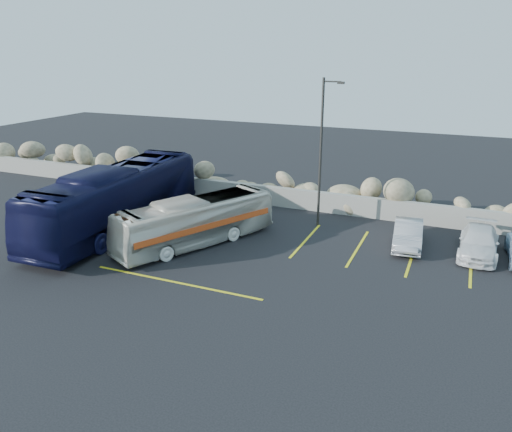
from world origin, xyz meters
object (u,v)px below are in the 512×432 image
at_px(tour_coach, 117,198).
at_px(vintage_bus, 195,221).
at_px(car_b, 408,234).
at_px(car_c, 479,242).
at_px(lamppost, 322,149).

bearing_deg(tour_coach, vintage_bus, -5.27).
height_order(car_b, car_c, car_b).
xyz_separation_m(tour_coach, car_c, (18.11, 3.81, -1.11)).
bearing_deg(lamppost, car_c, -7.13).
distance_m(tour_coach, car_c, 18.54).
bearing_deg(car_b, lamppost, 160.39).
bearing_deg(vintage_bus, car_c, 43.60).
bearing_deg(tour_coach, lamppost, 24.01).
xyz_separation_m(lamppost, car_b, (4.94, -1.26, -3.66)).
bearing_deg(vintage_bus, car_b, 47.64).
distance_m(vintage_bus, car_c, 13.75).
height_order(lamppost, tour_coach, lamppost).
height_order(tour_coach, car_c, tour_coach).
bearing_deg(car_b, car_c, -1.20).
relative_size(lamppost, tour_coach, 0.64).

